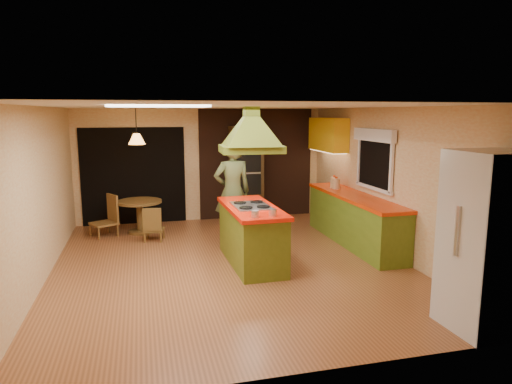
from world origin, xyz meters
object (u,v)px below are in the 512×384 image
object	(u,v)px
man	(232,192)
refrigerator	(490,242)
canister_large	(334,183)
wall_oven	(246,174)
dining_table	(140,210)
kitchen_island	(252,234)

from	to	relation	value
man	refrigerator	distance (m)	4.61
man	refrigerator	xyz separation A→B (m)	(2.06, -4.12, 0.04)
man	canister_large	world-z (taller)	man
refrigerator	wall_oven	size ratio (longest dim) A/B	0.95
dining_table	canister_large	size ratio (longest dim) A/B	4.07
kitchen_island	man	bearing A→B (deg)	91.16
kitchen_island	wall_oven	xyz separation A→B (m)	(0.60, 2.99, 0.58)
wall_oven	refrigerator	bearing A→B (deg)	-75.49
kitchen_island	canister_large	bearing A→B (deg)	34.41
man	wall_oven	bearing A→B (deg)	-115.65
man	wall_oven	world-z (taller)	wall_oven
refrigerator	canister_large	xyz separation A→B (m)	(0.05, 4.30, 0.02)
canister_large	kitchen_island	bearing A→B (deg)	-144.54
man	wall_oven	xyz separation A→B (m)	(0.65, 1.69, 0.10)
refrigerator	dining_table	bearing A→B (deg)	124.57
kitchen_island	man	world-z (taller)	man
man	canister_large	size ratio (longest dim) A/B	8.86
man	dining_table	size ratio (longest dim) A/B	2.18
refrigerator	dining_table	world-z (taller)	refrigerator
wall_oven	dining_table	distance (m)	2.48
wall_oven	dining_table	size ratio (longest dim) A/B	2.40
kitchen_island	refrigerator	xyz separation A→B (m)	(2.01, -2.83, 0.53)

